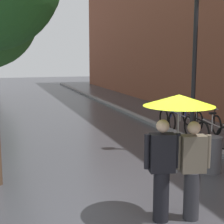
{
  "coord_description": "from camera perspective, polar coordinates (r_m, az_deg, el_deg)",
  "views": [
    {
      "loc": [
        -2.45,
        -4.82,
        2.68
      ],
      "look_at": [
        0.08,
        2.9,
        1.35
      ],
      "focal_mm": 54.89,
      "sensor_mm": 36.0,
      "label": 1
    }
  ],
  "objects": [
    {
      "name": "parked_bicycle_2",
      "position": [
        12.01,
        14.83,
        -2.08
      ],
      "size": [
        1.16,
        0.84,
        0.96
      ],
      "color": "black",
      "rests_on": "ground"
    },
    {
      "name": "street_lamp_post",
      "position": [
        9.64,
        13.58,
        8.61
      ],
      "size": [
        0.24,
        0.24,
        4.48
      ],
      "color": "black",
      "rests_on": "ground"
    },
    {
      "name": "litter_bin",
      "position": [
        8.33,
        16.29,
        -6.8
      ],
      "size": [
        0.44,
        0.44,
        0.85
      ],
      "primitive_type": "cylinder",
      "color": "#4C4C51",
      "rests_on": "ground"
    },
    {
      "name": "parked_bicycle_4",
      "position": [
        13.45,
        10.57,
        -0.73
      ],
      "size": [
        1.08,
        0.7,
        0.96
      ],
      "color": "black",
      "rests_on": "ground"
    },
    {
      "name": "kerb_strip",
      "position": [
        16.08,
        2.65,
        -0.1
      ],
      "size": [
        0.3,
        36.0,
        0.12
      ],
      "primitive_type": "cube",
      "color": "slate",
      "rests_on": "ground"
    },
    {
      "name": "parked_bicycle_3",
      "position": [
        12.69,
        12.14,
        -1.38
      ],
      "size": [
        1.17,
        0.85,
        0.96
      ],
      "color": "black",
      "rests_on": "ground"
    },
    {
      "name": "ground_plane",
      "position": [
        6.04,
        8.24,
        -17.17
      ],
      "size": [
        80.0,
        80.0,
        0.0
      ],
      "primitive_type": "plane",
      "color": "#38383D"
    },
    {
      "name": "parked_bicycle_1",
      "position": [
        11.27,
        17.15,
        -2.92
      ],
      "size": [
        1.1,
        0.73,
        0.96
      ],
      "color": "black",
      "rests_on": "ground"
    },
    {
      "name": "couple_under_umbrella",
      "position": [
        5.58,
        10.92,
        -4.18
      ],
      "size": [
        1.14,
        1.14,
        2.08
      ],
      "color": "black",
      "rests_on": "ground"
    }
  ]
}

